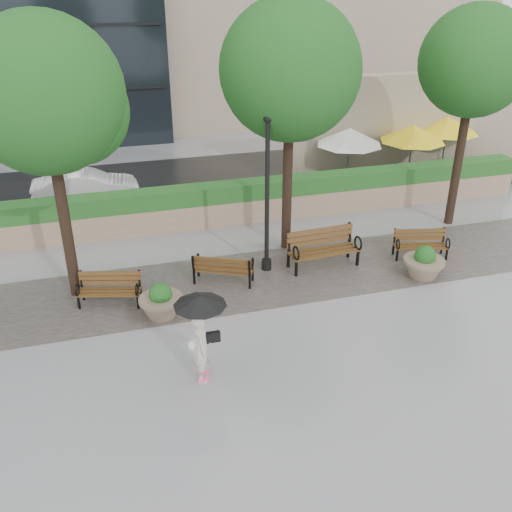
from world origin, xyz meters
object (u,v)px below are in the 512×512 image
object	(u,v)px
planter_right	(424,265)
planter_left	(161,303)
pedestrian	(201,329)
car_right	(86,187)
bench_3	(323,256)
lamppost	(267,205)
bench_1	(110,296)
bench_2	(223,274)
bench_4	(420,250)

from	to	relation	value
planter_right	planter_left	bearing A→B (deg)	179.91
planter_left	planter_right	bearing A→B (deg)	-0.09
planter_left	planter_right	size ratio (longest dim) A/B	0.96
pedestrian	car_right	bearing A→B (deg)	22.99
bench_3	planter_left	distance (m)	4.93
lamppost	pedestrian	bearing A→B (deg)	-122.40
planter_left	car_right	bearing A→B (deg)	100.80
bench_1	pedestrian	bearing A→B (deg)	-48.86
bench_1	planter_right	xyz separation A→B (m)	(8.33, -0.90, 0.12)
bench_1	pedestrian	xyz separation A→B (m)	(1.69, -3.46, 0.95)
bench_1	planter_left	size ratio (longest dim) A/B	1.53
bench_2	pedestrian	xyz separation A→B (m)	(-1.31, -3.75, 0.94)
bench_2	planter_left	world-z (taller)	planter_left
bench_1	pedestrian	size ratio (longest dim) A/B	0.84
planter_left	pedestrian	distance (m)	2.75
lamppost	bench_1	bearing A→B (deg)	-170.74
bench_3	bench_4	world-z (taller)	bench_3
bench_3	car_right	bearing A→B (deg)	128.85
bench_1	planter_right	distance (m)	8.38
bench_4	planter_right	xyz separation A→B (m)	(-0.53, -1.07, 0.12)
bench_1	lamppost	world-z (taller)	lamppost
bench_3	planter_right	world-z (taller)	bench_3
lamppost	pedestrian	distance (m)	4.99
bench_2	bench_3	distance (m)	2.93
bench_1	planter_left	distance (m)	1.48
bench_1	planter_right	world-z (taller)	planter_right
bench_2	bench_4	world-z (taller)	bench_2
bench_4	planter_right	size ratio (longest dim) A/B	1.46
bench_3	lamppost	bearing A→B (deg)	166.45
bench_3	car_right	distance (m)	9.36
bench_2	bench_3	xyz separation A→B (m)	(2.93, 0.14, 0.06)
bench_1	pedestrian	world-z (taller)	pedestrian
bench_1	bench_2	size ratio (longest dim) A/B	0.97
bench_2	bench_4	bearing A→B (deg)	-155.42
bench_4	planter_left	xyz separation A→B (m)	(-7.68, -1.06, 0.11)
bench_2	lamppost	xyz separation A→B (m)	(1.34, 0.42, 1.69)
bench_1	bench_3	size ratio (longest dim) A/B	0.80
bench_4	lamppost	bearing A→B (deg)	-173.08
bench_1	planter_right	bearing A→B (deg)	8.97
pedestrian	planter_right	bearing A→B (deg)	-56.88
bench_1	bench_4	size ratio (longest dim) A/B	1.01
planter_right	car_right	distance (m)	11.99
bench_3	pedestrian	xyz separation A→B (m)	(-4.23, -3.89, 0.87)
bench_1	bench_2	world-z (taller)	bench_2
planter_left	planter_right	xyz separation A→B (m)	(7.15, -0.01, 0.01)
lamppost	car_right	distance (m)	8.24
bench_2	bench_4	xyz separation A→B (m)	(5.86, -0.12, -0.01)
bench_3	planter_left	xyz separation A→B (m)	(-4.75, -1.32, 0.03)
bench_4	pedestrian	size ratio (longest dim) A/B	0.83
bench_2	car_right	size ratio (longest dim) A/B	0.46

